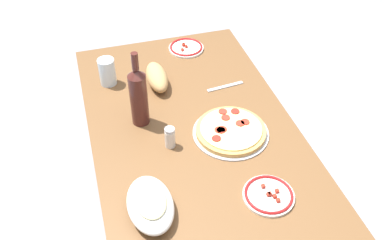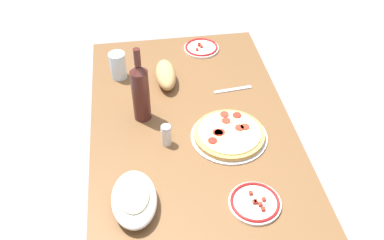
{
  "view_description": "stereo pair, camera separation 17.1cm",
  "coord_description": "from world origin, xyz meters",
  "px_view_note": "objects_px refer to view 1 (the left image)",
  "views": [
    {
      "loc": [
        -1.22,
        0.36,
        1.9
      ],
      "look_at": [
        0.0,
        0.0,
        0.76
      ],
      "focal_mm": 40.6,
      "sensor_mm": 36.0,
      "label": 1
    },
    {
      "loc": [
        -1.26,
        0.19,
        1.9
      ],
      "look_at": [
        0.0,
        0.0,
        0.76
      ],
      "focal_mm": 40.6,
      "sensor_mm": 36.0,
      "label": 2
    }
  ],
  "objects_px": {
    "water_glass": "(107,72)",
    "spice_shaker": "(170,137)",
    "dining_table": "(192,147)",
    "wine_bottle": "(138,95)",
    "baked_pasta_dish": "(150,203)",
    "side_plate_far": "(186,48)",
    "bread_loaf": "(157,77)",
    "side_plate_near": "(269,195)",
    "pepperoni_pizza": "(231,131)"
  },
  "relations": [
    {
      "from": "water_glass",
      "to": "spice_shaker",
      "type": "distance_m",
      "value": 0.49
    },
    {
      "from": "dining_table",
      "to": "wine_bottle",
      "type": "distance_m",
      "value": 0.33
    },
    {
      "from": "baked_pasta_dish",
      "to": "side_plate_far",
      "type": "height_order",
      "value": "baked_pasta_dish"
    },
    {
      "from": "dining_table",
      "to": "bread_loaf",
      "type": "relative_size",
      "value": 6.42
    },
    {
      "from": "baked_pasta_dish",
      "to": "side_plate_near",
      "type": "relative_size",
      "value": 1.36
    },
    {
      "from": "side_plate_far",
      "to": "spice_shaker",
      "type": "xyz_separation_m",
      "value": [
        -0.63,
        0.24,
        0.03
      ]
    },
    {
      "from": "bread_loaf",
      "to": "pepperoni_pizza",
      "type": "bearing_deg",
      "value": -152.32
    },
    {
      "from": "pepperoni_pizza",
      "to": "bread_loaf",
      "type": "height_order",
      "value": "bread_loaf"
    },
    {
      "from": "wine_bottle",
      "to": "water_glass",
      "type": "distance_m",
      "value": 0.31
    },
    {
      "from": "dining_table",
      "to": "wine_bottle",
      "type": "relative_size",
      "value": 4.13
    },
    {
      "from": "baked_pasta_dish",
      "to": "wine_bottle",
      "type": "bearing_deg",
      "value": -7.13
    },
    {
      "from": "pepperoni_pizza",
      "to": "side_plate_near",
      "type": "xyz_separation_m",
      "value": [
        -0.33,
        -0.02,
        -0.01
      ]
    },
    {
      "from": "spice_shaker",
      "to": "side_plate_near",
      "type": "bearing_deg",
      "value": -141.67
    },
    {
      "from": "side_plate_far",
      "to": "wine_bottle",
      "type": "bearing_deg",
      "value": 145.52
    },
    {
      "from": "water_glass",
      "to": "dining_table",
      "type": "bearing_deg",
      "value": -143.38
    },
    {
      "from": "spice_shaker",
      "to": "dining_table",
      "type": "bearing_deg",
      "value": -52.66
    },
    {
      "from": "wine_bottle",
      "to": "side_plate_near",
      "type": "distance_m",
      "value": 0.61
    },
    {
      "from": "baked_pasta_dish",
      "to": "side_plate_near",
      "type": "distance_m",
      "value": 0.4
    },
    {
      "from": "water_glass",
      "to": "spice_shaker",
      "type": "xyz_separation_m",
      "value": [
        -0.46,
        -0.17,
        -0.02
      ]
    },
    {
      "from": "side_plate_far",
      "to": "dining_table",
      "type": "bearing_deg",
      "value": 166.75
    },
    {
      "from": "wine_bottle",
      "to": "water_glass",
      "type": "relative_size",
      "value": 2.64
    },
    {
      "from": "side_plate_near",
      "to": "spice_shaker",
      "type": "distance_m",
      "value": 0.42
    },
    {
      "from": "dining_table",
      "to": "side_plate_far",
      "type": "relative_size",
      "value": 7.79
    },
    {
      "from": "side_plate_near",
      "to": "bread_loaf",
      "type": "xyz_separation_m",
      "value": [
        0.72,
        0.22,
        0.03
      ]
    },
    {
      "from": "bread_loaf",
      "to": "dining_table",
      "type": "bearing_deg",
      "value": -166.62
    },
    {
      "from": "wine_bottle",
      "to": "spice_shaker",
      "type": "distance_m",
      "value": 0.21
    },
    {
      "from": "water_glass",
      "to": "spice_shaker",
      "type": "relative_size",
      "value": 1.41
    },
    {
      "from": "baked_pasta_dish",
      "to": "water_glass",
      "type": "bearing_deg",
      "value": 2.6
    },
    {
      "from": "side_plate_near",
      "to": "bread_loaf",
      "type": "height_order",
      "value": "bread_loaf"
    },
    {
      "from": "wine_bottle",
      "to": "spice_shaker",
      "type": "xyz_separation_m",
      "value": [
        -0.17,
        -0.08,
        -0.09
      ]
    },
    {
      "from": "water_glass",
      "to": "side_plate_near",
      "type": "xyz_separation_m",
      "value": [
        -0.79,
        -0.43,
        -0.05
      ]
    },
    {
      "from": "water_glass",
      "to": "side_plate_near",
      "type": "bearing_deg",
      "value": -151.48
    },
    {
      "from": "dining_table",
      "to": "spice_shaker",
      "type": "relative_size",
      "value": 15.43
    },
    {
      "from": "dining_table",
      "to": "bread_loaf",
      "type": "distance_m",
      "value": 0.35
    },
    {
      "from": "wine_bottle",
      "to": "side_plate_far",
      "type": "relative_size",
      "value": 1.89
    },
    {
      "from": "baked_pasta_dish",
      "to": "bread_loaf",
      "type": "relative_size",
      "value": 1.15
    },
    {
      "from": "bread_loaf",
      "to": "side_plate_far",
      "type": "bearing_deg",
      "value": -39.75
    },
    {
      "from": "side_plate_far",
      "to": "spice_shaker",
      "type": "height_order",
      "value": "spice_shaker"
    },
    {
      "from": "baked_pasta_dish",
      "to": "side_plate_far",
      "type": "bearing_deg",
      "value": -22.43
    },
    {
      "from": "spice_shaker",
      "to": "pepperoni_pizza",
      "type": "bearing_deg",
      "value": -90.44
    },
    {
      "from": "dining_table",
      "to": "pepperoni_pizza",
      "type": "height_order",
      "value": "pepperoni_pizza"
    },
    {
      "from": "water_glass",
      "to": "side_plate_near",
      "type": "relative_size",
      "value": 0.7
    },
    {
      "from": "wine_bottle",
      "to": "spice_shaker",
      "type": "height_order",
      "value": "wine_bottle"
    },
    {
      "from": "baked_pasta_dish",
      "to": "spice_shaker",
      "type": "xyz_separation_m",
      "value": [
        0.28,
        -0.13,
        0.0
      ]
    },
    {
      "from": "dining_table",
      "to": "bread_loaf",
      "type": "bearing_deg",
      "value": 13.38
    },
    {
      "from": "side_plate_near",
      "to": "side_plate_far",
      "type": "xyz_separation_m",
      "value": [
        0.96,
        0.02,
        -0.0
      ]
    },
    {
      "from": "dining_table",
      "to": "water_glass",
      "type": "bearing_deg",
      "value": 36.62
    },
    {
      "from": "wine_bottle",
      "to": "bread_loaf",
      "type": "relative_size",
      "value": 1.56
    },
    {
      "from": "side_plate_far",
      "to": "spice_shaker",
      "type": "relative_size",
      "value": 1.98
    },
    {
      "from": "side_plate_far",
      "to": "baked_pasta_dish",
      "type": "bearing_deg",
      "value": 157.57
    }
  ]
}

